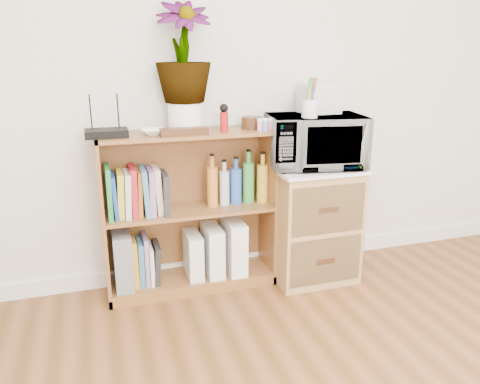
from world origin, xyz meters
name	(u,v)px	position (x,y,z in m)	size (l,w,h in m)	color
skirting_board	(239,261)	(0.00, 2.24, 0.05)	(4.00, 0.02, 0.10)	white
bookshelf	(190,212)	(-0.35, 2.10, 0.47)	(1.00, 0.30, 0.95)	brown
wicker_unit	(310,223)	(0.40, 2.02, 0.35)	(0.50, 0.45, 0.70)	#9E7542
microwave	(315,141)	(0.40, 2.02, 0.87)	(0.55, 0.37, 0.30)	white
pen_cup	(310,109)	(0.32, 1.94, 1.07)	(0.09, 0.09, 0.10)	white
small_appliance	(319,98)	(0.46, 2.11, 1.11)	(0.22, 0.18, 0.17)	silver
router	(106,133)	(-0.78, 2.08, 0.97)	(0.22, 0.15, 0.04)	black
white_bowl	(153,132)	(-0.54, 2.07, 0.97)	(0.13, 0.13, 0.03)	white
plant_pot	(185,117)	(-0.35, 2.12, 1.03)	(0.19, 0.19, 0.16)	white
potted_plant	(183,52)	(-0.35, 2.12, 1.38)	(0.30, 0.30, 0.53)	#397C31
trinket_box	(184,132)	(-0.38, 2.00, 0.97)	(0.26, 0.06, 0.04)	#39230F
kokeshi_doll	(224,122)	(-0.15, 2.06, 1.00)	(0.05, 0.05, 0.11)	maroon
wooden_bowl	(251,123)	(0.03, 2.11, 0.98)	(0.12, 0.12, 0.07)	#371B0F
paint_jars	(265,126)	(0.08, 2.01, 0.98)	(0.11, 0.04, 0.06)	pink
file_box	(122,258)	(-0.75, 2.10, 0.24)	(0.10, 0.27, 0.33)	slate
magazine_holder_left	(193,255)	(-0.34, 2.09, 0.21)	(0.09, 0.22, 0.27)	silver
magazine_holder_mid	(213,250)	(-0.22, 2.09, 0.22)	(0.10, 0.24, 0.30)	white
magazine_holder_right	(234,245)	(-0.08, 2.09, 0.23)	(0.10, 0.26, 0.33)	white
cookbooks	(137,192)	(-0.65, 2.10, 0.63)	(0.33, 0.20, 0.29)	#228236
liquor_bottles	(239,180)	(-0.05, 2.10, 0.65)	(0.38, 0.07, 0.31)	#C57A25
lower_books	(145,261)	(-0.63, 2.10, 0.20)	(0.16, 0.19, 0.29)	gold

